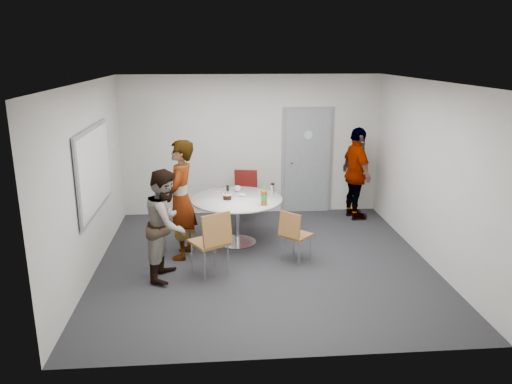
{
  "coord_description": "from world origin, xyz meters",
  "views": [
    {
      "loc": [
        -0.69,
        -7.02,
        3.11
      ],
      "look_at": [
        -0.1,
        0.25,
        1.05
      ],
      "focal_mm": 35.0,
      "sensor_mm": 36.0,
      "label": 1
    }
  ],
  "objects": [
    {
      "name": "chair_far",
      "position": [
        -0.16,
        2.03,
        0.59
      ],
      "size": [
        0.54,
        0.58,
        0.95
      ],
      "rotation": [
        0.0,
        0.0,
        2.93
      ],
      "color": "maroon",
      "rests_on": "floor"
    },
    {
      "name": "chair_near_right",
      "position": [
        0.45,
        -0.03,
        0.49
      ],
      "size": [
        0.56,
        0.56,
        0.81
      ],
      "rotation": [
        0.0,
        0.0,
        -0.77
      ],
      "color": "brown",
      "rests_on": "floor"
    },
    {
      "name": "wall_left",
      "position": [
        -2.5,
        0.0,
        1.35
      ],
      "size": [
        0.0,
        5.0,
        5.0
      ],
      "primitive_type": "plane",
      "rotation": [
        1.57,
        0.0,
        1.57
      ],
      "color": "beige",
      "rests_on": "floor"
    },
    {
      "name": "wall_back",
      "position": [
        0.0,
        2.5,
        1.35
      ],
      "size": [
        5.0,
        0.0,
        5.0
      ],
      "primitive_type": "plane",
      "rotation": [
        1.57,
        0.0,
        0.0
      ],
      "color": "beige",
      "rests_on": "floor"
    },
    {
      "name": "wall_front",
      "position": [
        0.0,
        -2.5,
        1.35
      ],
      "size": [
        5.0,
        0.0,
        5.0
      ],
      "primitive_type": "plane",
      "rotation": [
        -1.57,
        0.0,
        0.0
      ],
      "color": "beige",
      "rests_on": "floor"
    },
    {
      "name": "person_main",
      "position": [
        -1.24,
        0.34,
        0.92
      ],
      "size": [
        0.56,
        0.74,
        1.85
      ],
      "primitive_type": "imported",
      "rotation": [
        0.0,
        0.0,
        -1.76
      ],
      "color": "#A5C6EA",
      "rests_on": "floor"
    },
    {
      "name": "table",
      "position": [
        -0.35,
        0.82,
        0.67
      ],
      "size": [
        1.5,
        1.5,
        1.08
      ],
      "color": "white",
      "rests_on": "floor"
    },
    {
      "name": "floor",
      "position": [
        0.0,
        0.0,
        0.0
      ],
      "size": [
        5.0,
        5.0,
        0.0
      ],
      "primitive_type": "plane",
      "color": "black",
      "rests_on": "ground"
    },
    {
      "name": "chair_near_left",
      "position": [
        -0.76,
        -0.47,
        0.6
      ],
      "size": [
        0.65,
        0.67,
        0.98
      ],
      "rotation": [
        0.0,
        0.0,
        0.53
      ],
      "color": "brown",
      "rests_on": "floor"
    },
    {
      "name": "wall_right",
      "position": [
        2.5,
        0.0,
        1.35
      ],
      "size": [
        0.0,
        5.0,
        5.0
      ],
      "primitive_type": "plane",
      "rotation": [
        1.57,
        0.0,
        -1.57
      ],
      "color": "beige",
      "rests_on": "floor"
    },
    {
      "name": "door",
      "position": [
        1.1,
        2.48,
        1.03
      ],
      "size": [
        1.02,
        0.17,
        2.12
      ],
      "color": "slate",
      "rests_on": "wall_back"
    },
    {
      "name": "ceiling",
      "position": [
        0.0,
        0.0,
        2.7
      ],
      "size": [
        5.0,
        5.0,
        0.0
      ],
      "primitive_type": "plane",
      "rotation": [
        3.14,
        0.0,
        0.0
      ],
      "color": "silver",
      "rests_on": "wall_back"
    },
    {
      "name": "person_left",
      "position": [
        -1.4,
        -0.38,
        0.79
      ],
      "size": [
        0.72,
        0.85,
        1.57
      ],
      "primitive_type": "imported",
      "rotation": [
        0.0,
        0.0,
        1.4
      ],
      "color": "white",
      "rests_on": "floor"
    },
    {
      "name": "whiteboard",
      "position": [
        -2.46,
        0.2,
        1.45
      ],
      "size": [
        0.04,
        1.9,
        1.25
      ],
      "color": "gray",
      "rests_on": "wall_left"
    },
    {
      "name": "person_right",
      "position": [
        1.95,
        1.95,
        0.88
      ],
      "size": [
        0.6,
        1.09,
        1.76
      ],
      "primitive_type": "imported",
      "rotation": [
        0.0,
        0.0,
        1.74
      ],
      "color": "black",
      "rests_on": "floor"
    }
  ]
}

